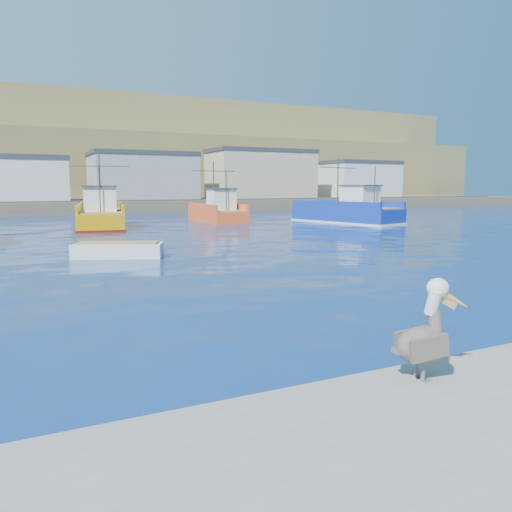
{
  "coord_description": "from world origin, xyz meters",
  "views": [
    {
      "loc": [
        -7.57,
        -9.52,
        3.63
      ],
      "look_at": [
        -0.89,
        4.41,
        1.46
      ],
      "focal_mm": 35.0,
      "sensor_mm": 36.0,
      "label": 1
    }
  ],
  "objects_px": {
    "skiff_mid": "(118,251)",
    "pelican": "(425,337)",
    "trawler_yellow_b": "(101,216)",
    "skiff_far": "(361,216)",
    "boat_orange": "(218,211)",
    "trawler_blue": "(348,212)"
  },
  "relations": [
    {
      "from": "trawler_yellow_b",
      "to": "trawler_blue",
      "type": "xyz_separation_m",
      "value": [
        23.19,
        -4.6,
        0.03
      ]
    },
    {
      "from": "trawler_blue",
      "to": "skiff_far",
      "type": "distance_m",
      "value": 6.37
    },
    {
      "from": "skiff_far",
      "to": "boat_orange",
      "type": "bearing_deg",
      "value": 171.5
    },
    {
      "from": "skiff_mid",
      "to": "skiff_far",
      "type": "distance_m",
      "value": 35.78
    },
    {
      "from": "trawler_blue",
      "to": "skiff_far",
      "type": "relative_size",
      "value": 2.64
    },
    {
      "from": "skiff_far",
      "to": "pelican",
      "type": "distance_m",
      "value": 48.78
    },
    {
      "from": "skiff_mid",
      "to": "skiff_far",
      "type": "xyz_separation_m",
      "value": [
        30.14,
        19.29,
        -0.0
      ]
    },
    {
      "from": "pelican",
      "to": "skiff_far",
      "type": "bearing_deg",
      "value": 53.74
    },
    {
      "from": "boat_orange",
      "to": "skiff_mid",
      "type": "relative_size",
      "value": 1.93
    },
    {
      "from": "trawler_yellow_b",
      "to": "skiff_far",
      "type": "height_order",
      "value": "trawler_yellow_b"
    },
    {
      "from": "trawler_yellow_b",
      "to": "boat_orange",
      "type": "xyz_separation_m",
      "value": [
        11.79,
        1.94,
        0.04
      ]
    },
    {
      "from": "trawler_yellow_b",
      "to": "pelican",
      "type": "xyz_separation_m",
      "value": [
        -0.84,
        -39.81,
        0.19
      ]
    },
    {
      "from": "trawler_blue",
      "to": "skiff_far",
      "type": "bearing_deg",
      "value": 40.57
    },
    {
      "from": "skiff_far",
      "to": "pelican",
      "type": "height_order",
      "value": "pelican"
    },
    {
      "from": "trawler_yellow_b",
      "to": "pelican",
      "type": "distance_m",
      "value": 39.82
    },
    {
      "from": "trawler_blue",
      "to": "skiff_mid",
      "type": "distance_m",
      "value": 29.53
    },
    {
      "from": "trawler_blue",
      "to": "skiff_mid",
      "type": "bearing_deg",
      "value": -149.08
    },
    {
      "from": "skiff_far",
      "to": "trawler_yellow_b",
      "type": "bearing_deg",
      "value": 179.01
    },
    {
      "from": "skiff_mid",
      "to": "pelican",
      "type": "xyz_separation_m",
      "value": [
        1.29,
        -20.03,
        0.9
      ]
    },
    {
      "from": "trawler_blue",
      "to": "boat_orange",
      "type": "distance_m",
      "value": 13.14
    },
    {
      "from": "boat_orange",
      "to": "pelican",
      "type": "distance_m",
      "value": 43.62
    },
    {
      "from": "trawler_yellow_b",
      "to": "trawler_blue",
      "type": "height_order",
      "value": "trawler_blue"
    }
  ]
}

